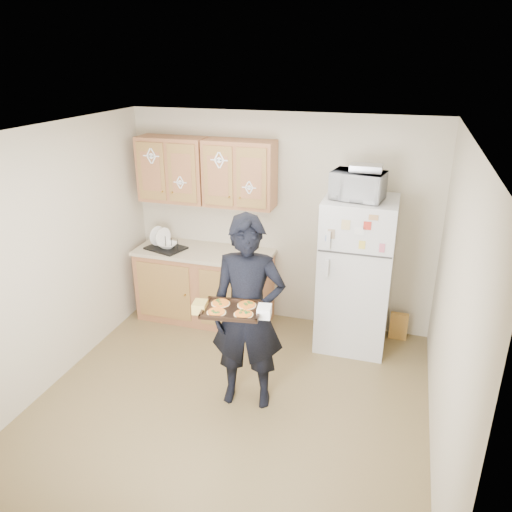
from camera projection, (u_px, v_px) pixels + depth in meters
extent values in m
plane|color=brown|center=(230.00, 403.00, 4.72)|extent=(3.60, 3.60, 0.00)
plane|color=silver|center=(224.00, 135.00, 3.79)|extent=(3.60, 3.60, 0.00)
cube|color=beige|center=(280.00, 221.00, 5.85)|extent=(3.60, 0.04, 2.50)
cube|color=beige|center=(112.00, 421.00, 2.66)|extent=(3.60, 0.04, 2.50)
cube|color=beige|center=(50.00, 260.00, 4.74)|extent=(0.04, 3.60, 2.50)
cube|color=beige|center=(451.00, 313.00, 3.77)|extent=(0.04, 3.60, 2.50)
cube|color=silver|center=(356.00, 274.00, 5.42)|extent=(0.75, 0.70, 1.70)
cube|color=brown|center=(205.00, 286.00, 6.11)|extent=(1.60, 0.60, 0.86)
cube|color=#B9B28E|center=(204.00, 252.00, 5.94)|extent=(1.64, 0.64, 0.04)
cube|color=brown|center=(173.00, 169.00, 5.81)|extent=(0.80, 0.33, 0.75)
cube|color=brown|center=(240.00, 174.00, 5.59)|extent=(0.80, 0.33, 0.75)
cube|color=#E1C24F|center=(399.00, 326.00, 5.75)|extent=(0.20, 0.07, 0.32)
imported|color=black|center=(248.00, 314.00, 4.45)|extent=(0.73, 0.53, 1.83)
cube|color=black|center=(232.00, 310.00, 4.13)|extent=(0.53, 0.42, 0.04)
cylinder|color=orange|center=(216.00, 312.00, 4.06)|extent=(0.16, 0.16, 0.02)
cylinder|color=orange|center=(243.00, 314.00, 4.03)|extent=(0.16, 0.16, 0.02)
cylinder|color=orange|center=(221.00, 303.00, 4.21)|extent=(0.16, 0.16, 0.02)
cylinder|color=orange|center=(247.00, 305.00, 4.18)|extent=(0.16, 0.16, 0.02)
imported|color=silver|center=(358.00, 186.00, 5.01)|extent=(0.57, 0.43, 0.29)
cube|color=silver|center=(366.00, 168.00, 4.96)|extent=(0.32, 0.22, 0.07)
cube|color=black|center=(165.00, 242.00, 5.96)|extent=(0.52, 0.44, 0.17)
imported|color=white|center=(168.00, 245.00, 5.97)|extent=(0.23, 0.23, 0.05)
imported|color=silver|center=(246.00, 252.00, 5.65)|extent=(0.09, 0.09, 0.18)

